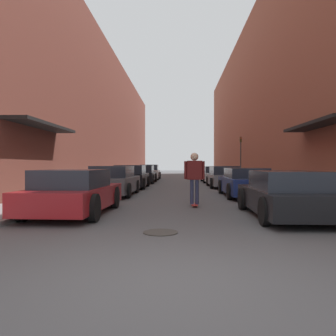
# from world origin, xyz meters

# --- Properties ---
(ground) EXTENTS (110.41, 110.41, 0.00)m
(ground) POSITION_xyz_m (0.00, 20.08, 0.00)
(ground) COLOR #515154
(curb_strip_left) EXTENTS (1.80, 50.19, 0.12)m
(curb_strip_left) POSITION_xyz_m (-4.77, 25.09, 0.06)
(curb_strip_left) COLOR gray
(curb_strip_left) RESTS_ON ground
(curb_strip_right) EXTENTS (1.80, 50.19, 0.12)m
(curb_strip_right) POSITION_xyz_m (4.77, 25.09, 0.06)
(curb_strip_right) COLOR gray
(curb_strip_right) RESTS_ON ground
(building_row_left) EXTENTS (4.90, 50.19, 11.23)m
(building_row_left) POSITION_xyz_m (-7.67, 25.09, 5.61)
(building_row_left) COLOR brown
(building_row_left) RESTS_ON ground
(building_row_right) EXTENTS (4.90, 50.19, 13.46)m
(building_row_right) POSITION_xyz_m (7.67, 25.09, 6.73)
(building_row_right) COLOR brown
(building_row_right) RESTS_ON ground
(parked_car_left_0) EXTENTS (1.93, 4.11, 1.24)m
(parked_car_left_0) POSITION_xyz_m (-2.85, 5.08, 0.60)
(parked_car_left_0) COLOR maroon
(parked_car_left_0) RESTS_ON ground
(parked_car_left_1) EXTENTS (1.90, 4.22, 1.32)m
(parked_car_left_1) POSITION_xyz_m (-2.88, 10.59, 0.63)
(parked_car_left_1) COLOR #515459
(parked_car_left_1) RESTS_ON ground
(parked_car_left_2) EXTENTS (1.94, 4.03, 1.35)m
(parked_car_left_2) POSITION_xyz_m (-2.82, 15.34, 0.65)
(parked_car_left_2) COLOR black
(parked_car_left_2) RESTS_ON ground
(parked_car_left_3) EXTENTS (1.96, 4.58, 1.33)m
(parked_car_left_3) POSITION_xyz_m (-2.76, 20.82, 0.64)
(parked_car_left_3) COLOR black
(parked_car_left_3) RESTS_ON ground
(parked_car_left_4) EXTENTS (1.91, 4.24, 1.38)m
(parked_car_left_4) POSITION_xyz_m (-2.73, 26.31, 0.67)
(parked_car_left_4) COLOR silver
(parked_car_left_4) RESTS_ON ground
(parked_car_right_0) EXTENTS (1.91, 4.29, 1.21)m
(parked_car_right_0) POSITION_xyz_m (2.84, 4.80, 0.59)
(parked_car_right_0) COLOR black
(parked_car_right_0) RESTS_ON ground
(parked_car_right_1) EXTENTS (1.87, 4.42, 1.23)m
(parked_car_right_1) POSITION_xyz_m (2.86, 10.29, 0.61)
(parked_car_right_1) COLOR navy
(parked_car_right_1) RESTS_ON ground
(parked_car_right_2) EXTENTS (1.86, 4.41, 1.30)m
(parked_car_right_2) POSITION_xyz_m (2.74, 16.18, 0.62)
(parked_car_right_2) COLOR gray
(parked_car_right_2) RESTS_ON ground
(parked_car_right_3) EXTENTS (2.00, 4.78, 1.25)m
(parked_car_right_3) POSITION_xyz_m (2.80, 21.77, 0.60)
(parked_car_right_3) COLOR silver
(parked_car_right_3) RESTS_ON ground
(skateboarder) EXTENTS (0.68, 0.78, 1.76)m
(skateboarder) POSITION_xyz_m (0.55, 6.93, 1.09)
(skateboarder) COLOR #B2231E
(skateboarder) RESTS_ON ground
(manhole_cover) EXTENTS (0.70, 0.70, 0.02)m
(manhole_cover) POSITION_xyz_m (-0.31, 2.72, 0.01)
(manhole_cover) COLOR #332D28
(manhole_cover) RESTS_ON ground
(traffic_light) EXTENTS (0.16, 0.22, 3.66)m
(traffic_light) POSITION_xyz_m (5.34, 24.68, 2.37)
(traffic_light) COLOR #2D2D2D
(traffic_light) RESTS_ON curb_strip_right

